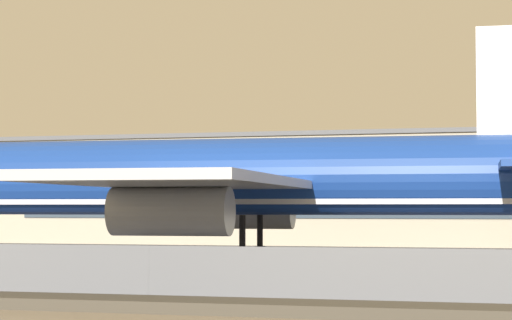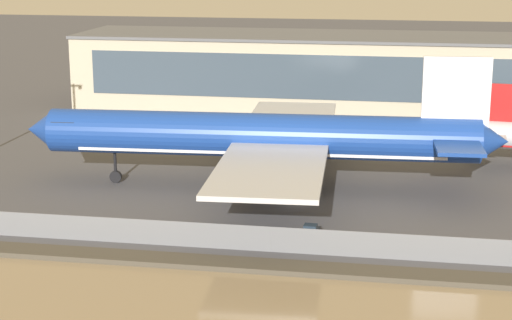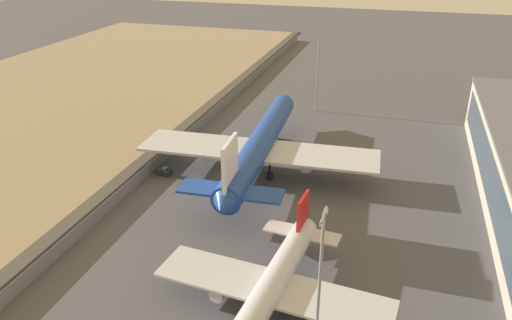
# 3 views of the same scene
# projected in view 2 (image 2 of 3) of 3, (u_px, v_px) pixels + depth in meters

# --- Properties ---
(ground_plane) EXTENTS (500.00, 500.00, 0.00)m
(ground_plane) POSITION_uv_depth(u_px,v_px,m) (293.00, 203.00, 96.94)
(ground_plane) COLOR #4C4C51
(shoreline_seawall) EXTENTS (320.00, 3.00, 0.50)m
(shoreline_seawall) POSITION_uv_depth(u_px,v_px,m) (263.00, 266.00, 77.30)
(shoreline_seawall) COLOR #474238
(shoreline_seawall) RESTS_ON ground
(perimeter_fence) EXTENTS (280.00, 0.10, 2.52)m
(perimeter_fence) POSITION_uv_depth(u_px,v_px,m) (271.00, 239.00, 81.35)
(perimeter_fence) COLOR slate
(perimeter_fence) RESTS_ON ground
(cargo_jet_blue) EXTENTS (57.86, 49.85, 16.30)m
(cargo_jet_blue) POSITION_uv_depth(u_px,v_px,m) (268.00, 137.00, 101.82)
(cargo_jet_blue) COLOR #193D93
(cargo_jet_blue) RESTS_ON ground
(baggage_tug) EXTENTS (1.79, 3.29, 1.80)m
(baggage_tug) POSITION_uv_depth(u_px,v_px,m) (310.00, 235.00, 83.80)
(baggage_tug) COLOR #1E2328
(baggage_tug) RESTS_ON ground
(terminal_building) EXTENTS (108.18, 21.07, 13.04)m
(terminal_building) POSITION_uv_depth(u_px,v_px,m) (379.00, 72.00, 151.78)
(terminal_building) COLOR #BCB299
(terminal_building) RESTS_ON ground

